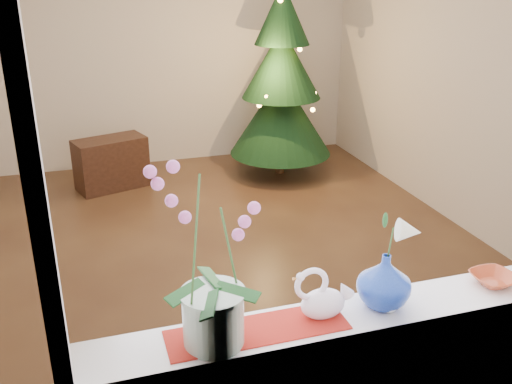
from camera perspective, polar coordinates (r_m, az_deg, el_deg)
The scene contains 15 objects.
ground at distance 4.75m, azimuth -4.13°, elevation -6.04°, with size 5.00×5.00×0.00m, color #392217.
wall_back at distance 6.72m, azimuth -9.61°, elevation 14.11°, with size 4.50×0.10×2.70m, color beige.
wall_front at distance 2.04m, azimuth 11.54°, elevation -3.72°, with size 4.50×0.10×2.70m, color beige.
wall_right at distance 5.26m, azimuth 20.48°, elevation 10.99°, with size 0.10×5.00×2.70m, color beige.
windowsill at distance 2.36m, azimuth 9.20°, elevation -12.32°, with size 2.20×0.26×0.04m, color white.
window_frame at distance 1.95m, azimuth 11.90°, elevation 5.99°, with size 2.22×0.06×1.60m, color white, non-canonical shape.
runner at distance 2.23m, azimuth 0.17°, elevation -13.63°, with size 0.70×0.20×0.01m, color maroon.
orchid_pot at distance 1.99m, azimuth -4.49°, elevation -6.48°, with size 0.24×0.24×0.71m, color white, non-canonical shape.
swan at distance 2.27m, azimuth 6.76°, elevation -10.01°, with size 0.25×0.11×0.21m, color white, non-canonical shape.
blue_vase at distance 2.36m, azimuth 12.75°, elevation -8.28°, with size 0.25×0.25×0.26m, color navy.
lily at distance 2.26m, azimuth 13.23°, elevation -3.21°, with size 0.15×0.08×0.20m, color beige, non-canonical shape.
paperweight at distance 2.38m, azimuth 13.21°, elevation -10.89°, with size 0.07×0.07×0.07m, color white.
amber_dish at distance 2.71m, azimuth 22.66°, elevation -8.10°, with size 0.16×0.16×0.04m, color #A73D1E.
xmas_tree at distance 6.27m, azimuth 2.54°, elevation 10.89°, with size 1.13×1.13×2.06m, color black, non-canonical shape.
side_table at distance 6.19m, azimuth -14.27°, elevation 2.79°, with size 0.72×0.36×0.54m, color black.
Camera 1 is at (-0.93, -4.10, 2.21)m, focal length 40.00 mm.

